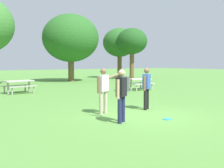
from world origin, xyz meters
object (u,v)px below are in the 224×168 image
object	(u,v)px
person_bystander	(103,88)
picnic_table_near	(139,82)
tree_back_left	(120,43)
tree_slender_mid	(71,38)
person_thrower	(146,86)
frisbee	(167,119)
picnic_table_far	(19,84)
tree_back_right	(132,42)
person_catcher	(121,92)
trash_can_beside_table	(125,84)

from	to	relation	value
person_bystander	picnic_table_near	distance (m)	8.58
person_bystander	tree_back_left	bearing A→B (deg)	53.67
picnic_table_near	tree_slender_mid	bearing A→B (deg)	92.78
person_thrower	tree_back_left	xyz separation A→B (m)	(11.33, 18.14, 3.29)
frisbee	tree_back_left	xyz separation A→B (m)	(11.94, 19.90, 4.22)
person_thrower	frisbee	xyz separation A→B (m)	(-0.61, -1.76, -0.93)
person_bystander	tree_slender_mid	world-z (taller)	tree_slender_mid
picnic_table_far	tree_back_right	world-z (taller)	tree_back_right
tree_slender_mid	picnic_table_near	bearing A→B (deg)	-87.22
frisbee	tree_back_right	xyz separation A→B (m)	(11.96, 17.49, 4.19)
person_catcher	tree_back_right	distance (m)	21.96
person_bystander	frisbee	size ratio (longest dim) A/B	5.79
picnic_table_far	tree_back_right	bearing A→B (deg)	27.23
person_thrower	picnic_table_far	xyz separation A→B (m)	(-2.85, 8.42, -0.38)
person_bystander	tree_back_right	distance (m)	20.65
trash_can_beside_table	tree_back_right	world-z (taller)	tree_back_right
frisbee	picnic_table_near	world-z (taller)	picnic_table_near
person_catcher	tree_back_right	xyz separation A→B (m)	(13.49, 17.03, 3.25)
tree_back_right	tree_back_left	bearing A→B (deg)	90.47
person_thrower	tree_back_left	bearing A→B (deg)	58.01
tree_back_left	tree_slender_mid	bearing A→B (deg)	-163.55
person_catcher	frisbee	bearing A→B (deg)	-16.70
picnic_table_far	trash_can_beside_table	xyz separation A→B (m)	(5.99, -2.68, -0.08)
person_bystander	trash_can_beside_table	size ratio (longest dim) A/B	1.71
person_bystander	tree_back_left	xyz separation A→B (m)	(13.19, 17.94, 3.29)
picnic_table_far	trash_can_beside_table	world-z (taller)	trash_can_beside_table
person_catcher	frisbee	distance (m)	1.86
picnic_table_far	tree_back_left	distance (m)	17.58
frisbee	tree_back_right	bearing A→B (deg)	55.63
person_bystander	trash_can_beside_table	distance (m)	7.48
person_thrower	tree_slender_mid	xyz separation A→B (m)	(3.98, 15.97, 3.29)
tree_back_right	person_thrower	bearing A→B (deg)	-125.82
picnic_table_near	person_catcher	bearing A→B (deg)	-132.21
person_bystander	picnic_table_far	distance (m)	8.29
person_thrower	person_bystander	world-z (taller)	same
picnic_table_near	picnic_table_far	bearing A→B (deg)	161.53
picnic_table_near	tree_back_left	xyz separation A→B (m)	(6.86, 12.16, 3.67)
person_catcher	person_bystander	xyz separation A→B (m)	(0.27, 1.50, -0.02)
person_bystander	tree_back_left	size ratio (longest dim) A/B	0.27
frisbee	trash_can_beside_table	distance (m)	8.40
person_catcher	person_thrower	bearing A→B (deg)	31.36
person_bystander	picnic_table_far	size ratio (longest dim) A/B	0.85
person_thrower	person_catcher	world-z (taller)	same
person_catcher	person_bystander	bearing A→B (deg)	79.64
person_thrower	person_catcher	xyz separation A→B (m)	(-2.14, -1.30, 0.02)
tree_back_left	person_thrower	bearing A→B (deg)	-121.99
person_thrower	tree_slender_mid	size ratio (longest dim) A/B	0.25
picnic_table_near	tree_slender_mid	distance (m)	10.65
frisbee	trash_can_beside_table	world-z (taller)	trash_can_beside_table
frisbee	tree_back_left	bearing A→B (deg)	59.04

